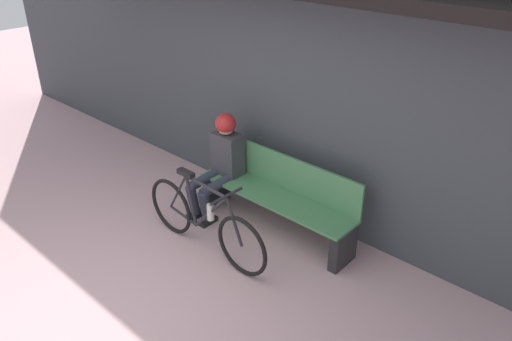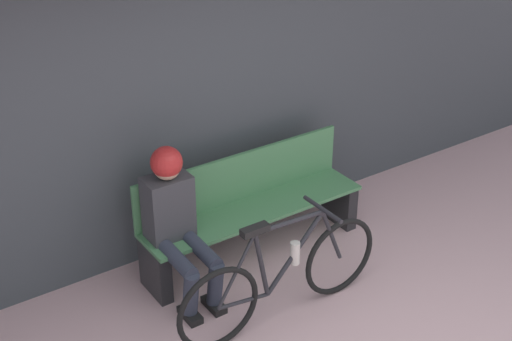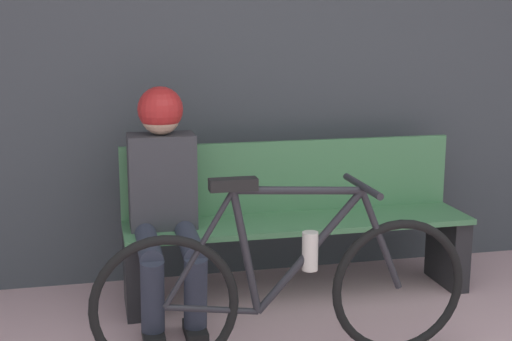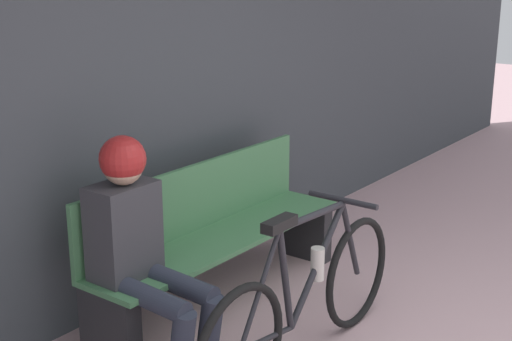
{
  "view_description": "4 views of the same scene",
  "coord_description": "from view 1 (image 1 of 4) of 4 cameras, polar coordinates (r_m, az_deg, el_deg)",
  "views": [
    {
      "loc": [
        3.05,
        -1.44,
        3.15
      ],
      "look_at": [
        0.12,
        1.79,
        0.83
      ],
      "focal_mm": 35.0,
      "sensor_mm": 36.0,
      "label": 1
    },
    {
      "loc": [
        -2.55,
        -1.92,
        3.35
      ],
      "look_at": [
        -0.01,
        1.81,
        0.92
      ],
      "focal_mm": 50.0,
      "sensor_mm": 36.0,
      "label": 2
    },
    {
      "loc": [
        -0.91,
        -1.51,
        1.48
      ],
      "look_at": [
        -0.18,
        1.7,
        0.79
      ],
      "focal_mm": 50.0,
      "sensor_mm": 36.0,
      "label": 3
    },
    {
      "loc": [
        -2.85,
        -0.45,
        1.95
      ],
      "look_at": [
        0.07,
        1.76,
        0.89
      ],
      "focal_mm": 50.0,
      "sensor_mm": 36.0,
      "label": 4
    }
  ],
  "objects": [
    {
      "name": "bicycle",
      "position": [
        5.04,
        -5.96,
        -5.85
      ],
      "size": [
        1.67,
        0.4,
        0.85
      ],
      "color": "black",
      "rests_on": "ground_plane"
    },
    {
      "name": "person_seated",
      "position": [
        5.57,
        -4.02,
        1.46
      ],
      "size": [
        0.34,
        0.66,
        1.17
      ],
      "color": "#2D3342",
      "rests_on": "ground_plane"
    },
    {
      "name": "park_bench_near",
      "position": [
        5.34,
        2.5,
        -2.97
      ],
      "size": [
        1.88,
        0.42,
        0.83
      ],
      "color": "#477F51",
      "rests_on": "ground_plane"
    },
    {
      "name": "ground_plane",
      "position": [
        4.61,
        -16.96,
        -16.61
      ],
      "size": [
        24.0,
        24.0,
        0.0
      ],
      "primitive_type": "plane",
      "color": "#C69EA3"
    },
    {
      "name": "storefront_wall",
      "position": [
        5.23,
        4.73,
        11.42
      ],
      "size": [
        12.0,
        0.56,
        3.2
      ],
      "color": "#3D4247",
      "rests_on": "ground_plane"
    }
  ]
}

